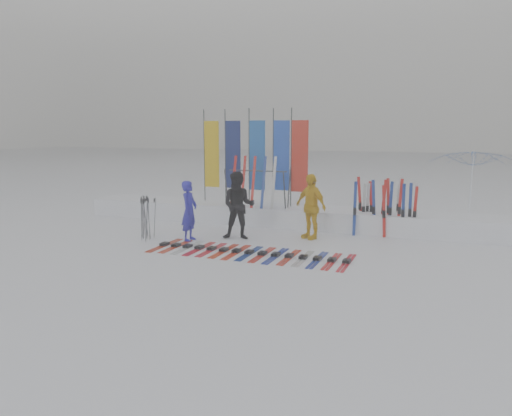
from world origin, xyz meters
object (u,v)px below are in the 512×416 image
at_px(person_black, 239,206).
at_px(person_blue, 189,211).
at_px(ski_row, 250,252).
at_px(ski_rack, 257,183).
at_px(person_yellow, 311,206).
at_px(tent_canopy, 472,188).

bearing_deg(person_black, person_blue, -166.07).
distance_m(person_blue, ski_row, 2.44).
xyz_separation_m(person_blue, ski_row, (2.15, -0.82, -0.81)).
distance_m(person_black, ski_rack, 2.24).
bearing_deg(person_black, person_yellow, 7.86).
xyz_separation_m(person_yellow, tent_canopy, (4.35, 3.49, 0.34)).
relative_size(person_black, person_yellow, 1.03).
relative_size(person_blue, tent_canopy, 0.60).
distance_m(person_yellow, tent_canopy, 5.59).
relative_size(ski_row, ski_rack, 2.51).
bearing_deg(tent_canopy, ski_row, -132.52).
xyz_separation_m(ski_row, ski_rack, (-1.19, 3.68, 1.35)).
xyz_separation_m(person_blue, ski_rack, (0.96, 2.86, 0.54)).
bearing_deg(person_black, ski_rack, 81.61).
relative_size(person_yellow, ski_row, 0.37).
bearing_deg(tent_canopy, ski_rack, -162.03).
bearing_deg(tent_canopy, person_black, -145.47).
height_order(person_blue, person_yellow, person_yellow).
xyz_separation_m(person_black, person_yellow, (1.89, 0.80, -0.03)).
distance_m(tent_canopy, ski_row, 7.95).
relative_size(person_yellow, ski_rack, 0.92).
xyz_separation_m(person_yellow, ski_rack, (-2.15, 1.38, 0.45)).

